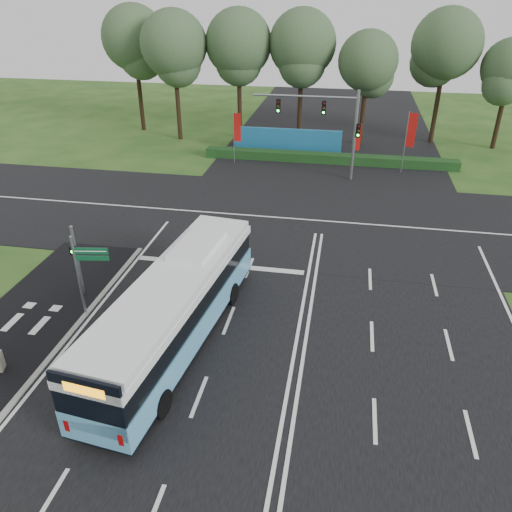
{
  "coord_description": "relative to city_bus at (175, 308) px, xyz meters",
  "views": [
    {
      "loc": [
        1.41,
        -18.52,
        13.95
      ],
      "look_at": [
        -2.36,
        2.0,
        2.5
      ],
      "focal_mm": 35.0,
      "sensor_mm": 36.0,
      "label": 1
    }
  ],
  "objects": [
    {
      "name": "street_sign",
      "position": [
        -4.74,
        1.36,
        0.76
      ],
      "size": [
        1.6,
        0.34,
        4.15
      ],
      "rotation": [
        0.0,
        0.0,
        0.16
      ],
      "color": "gray",
      "rests_on": "ground"
    },
    {
      "name": "bike_path",
      "position": [
        -7.38,
        -1.04,
        -1.81
      ],
      "size": [
        5.0,
        18.0,
        0.06
      ],
      "primitive_type": "cube",
      "color": "black",
      "rests_on": "ground"
    },
    {
      "name": "road_main",
      "position": [
        5.12,
        1.96,
        -1.82
      ],
      "size": [
        20.0,
        120.0,
        0.04
      ],
      "primitive_type": "cube",
      "color": "black",
      "rests_on": "ground"
    },
    {
      "name": "pedestrian_signal",
      "position": [
        -5.94,
        2.76,
        0.27
      ],
      "size": [
        0.33,
        0.43,
        3.86
      ],
      "rotation": [
        0.0,
        0.0,
        -0.13
      ],
      "color": "gray",
      "rests_on": "ground"
    },
    {
      "name": "hedge",
      "position": [
        5.12,
        26.46,
        -1.44
      ],
      "size": [
        22.0,
        1.2,
        0.8
      ],
      "primitive_type": "cube",
      "color": "#143815",
      "rests_on": "ground"
    },
    {
      "name": "ground",
      "position": [
        5.12,
        1.96,
        -1.84
      ],
      "size": [
        120.0,
        120.0,
        0.0
      ],
      "primitive_type": "plane",
      "color": "#234A18",
      "rests_on": "ground"
    },
    {
      "name": "banner_flag_mid",
      "position": [
        7.29,
        24.54,
        0.86
      ],
      "size": [
        0.61,
        0.07,
        4.11
      ],
      "rotation": [
        0.0,
        0.0,
        -0.03
      ],
      "color": "gray",
      "rests_on": "ground"
    },
    {
      "name": "road_cross",
      "position": [
        5.12,
        13.96,
        -1.81
      ],
      "size": [
        120.0,
        14.0,
        0.05
      ],
      "primitive_type": "cube",
      "color": "black",
      "rests_on": "ground"
    },
    {
      "name": "banner_flag_right",
      "position": [
        11.48,
        24.81,
        1.45
      ],
      "size": [
        0.73,
        0.24,
        5.08
      ],
      "rotation": [
        0.0,
        0.0,
        -0.26
      ],
      "color": "gray",
      "rests_on": "ground"
    },
    {
      "name": "traffic_light_gantry",
      "position": [
        5.33,
        22.46,
        2.83
      ],
      "size": [
        8.41,
        0.28,
        7.0
      ],
      "color": "gray",
      "rests_on": "ground"
    },
    {
      "name": "city_bus",
      "position": [
        0.0,
        0.0,
        0.0
      ],
      "size": [
        4.11,
        12.94,
        3.65
      ],
      "rotation": [
        0.0,
        0.0,
        -0.12
      ],
      "color": "#569FC9",
      "rests_on": "ground"
    },
    {
      "name": "eucalyptus_row",
      "position": [
        0.44,
        33.46,
        6.89
      ],
      "size": [
        41.36,
        9.56,
        12.37
      ],
      "color": "black",
      "rests_on": "ground"
    },
    {
      "name": "blue_hoarding",
      "position": [
        1.12,
        28.96,
        -0.74
      ],
      "size": [
        10.0,
        0.3,
        2.2
      ],
      "primitive_type": "cube",
      "color": "#1B6493",
      "rests_on": "ground"
    },
    {
      "name": "banner_flag_left",
      "position": [
        -2.79,
        24.84,
        1.07
      ],
      "size": [
        0.66,
        0.08,
        4.45
      ],
      "rotation": [
        0.0,
        0.0,
        -0.04
      ],
      "color": "gray",
      "rests_on": "ground"
    },
    {
      "name": "kerb_strip",
      "position": [
        -4.98,
        -1.04,
        -1.78
      ],
      "size": [
        0.25,
        18.0,
        0.12
      ],
      "primitive_type": "cube",
      "color": "gray",
      "rests_on": "ground"
    }
  ]
}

